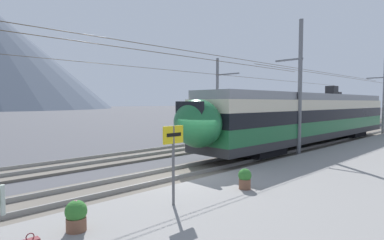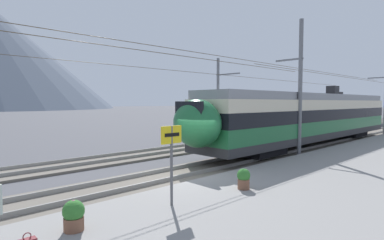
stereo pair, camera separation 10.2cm
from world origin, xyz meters
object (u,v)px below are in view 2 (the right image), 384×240
object	(u,v)px
train_far_track	(319,111)
potted_plant_platform_edge	(74,214)
potted_plant_by_shelter	(244,178)
catenary_mast_far_side	(219,97)
platform_sign	(171,147)
catenary_mast_mid	(299,87)
catenary_mast_east	(384,96)
train_near_platform	(309,117)

from	to	relation	value
train_far_track	potted_plant_platform_edge	distance (m)	33.11
potted_plant_platform_edge	potted_plant_by_shelter	bearing A→B (deg)	-6.49
catenary_mast_far_side	platform_sign	xyz separation A→B (m)	(-14.25, -10.77, -1.72)
train_far_track	catenary_mast_far_side	distance (m)	15.16
catenary_mast_mid	potted_plant_by_shelter	bearing A→B (deg)	-163.62
platform_sign	potted_plant_platform_edge	distance (m)	3.03
platform_sign	potted_plant_platform_edge	bearing A→B (deg)	175.93
train_far_track	potted_plant_platform_edge	world-z (taller)	train_far_track
train_far_track	potted_plant_by_shelter	xyz separation A→B (m)	(-26.42, -9.22, -1.53)
train_far_track	catenary_mast_east	bearing A→B (deg)	-96.40
catenary_mast_far_side	catenary_mast_mid	bearing A→B (deg)	-108.46
train_near_platform	potted_plant_by_shelter	size ratio (longest dim) A/B	34.51
potted_plant_platform_edge	potted_plant_by_shelter	size ratio (longest dim) A/B	1.01
catenary_mast_mid	catenary_mast_far_side	xyz separation A→B (m)	(2.90, 8.69, -0.44)
catenary_mast_mid	catenary_mast_east	size ratio (longest dim) A/B	1.00
catenary_mast_far_side	potted_plant_by_shelter	size ratio (longest dim) A/B	56.32
train_far_track	catenary_mast_mid	size ratio (longest dim) A/B	0.90
catenary_mast_far_side	train_far_track	bearing A→B (deg)	-7.56
train_near_platform	catenary_mast_east	bearing A→B (deg)	-6.05
platform_sign	potted_plant_platform_edge	size ratio (longest dim) A/B	3.22
potted_plant_platform_edge	train_far_track	bearing A→B (deg)	15.06
train_near_platform	potted_plant_platform_edge	distance (m)	18.70
train_far_track	catenary_mast_east	size ratio (longest dim) A/B	0.90
train_near_platform	catenary_mast_mid	xyz separation A→B (m)	(-4.27, -1.36, 1.92)
catenary_mast_mid	platform_sign	world-z (taller)	catenary_mast_mid
catenary_mast_mid	potted_plant_platform_edge	xyz separation A→B (m)	(-14.08, -1.89, -3.44)
catenary_mast_far_side	potted_plant_by_shelter	xyz separation A→B (m)	(-11.46, -11.20, -3.00)
train_near_platform	train_far_track	xyz separation A→B (m)	(13.58, 5.34, 0.01)
train_far_track	catenary_mast_far_side	world-z (taller)	catenary_mast_far_side
potted_plant_by_shelter	train_near_platform	bearing A→B (deg)	16.83
train_near_platform	catenary_mast_mid	bearing A→B (deg)	-162.27
catenary_mast_far_side	catenary_mast_east	bearing A→B (deg)	-31.43
train_near_platform	catenary_mast_far_side	world-z (taller)	catenary_mast_far_side
train_near_platform	potted_plant_by_shelter	bearing A→B (deg)	-163.17
train_far_track	platform_sign	bearing A→B (deg)	-163.26
train_near_platform	catenary_mast_far_side	size ratio (longest dim) A/B	0.61
train_far_track	catenary_mast_mid	bearing A→B (deg)	-159.42
potted_plant_by_shelter	train_far_track	bearing A→B (deg)	19.24
train_near_platform	catenary_mast_east	distance (m)	13.01
potted_plant_by_shelter	platform_sign	bearing A→B (deg)	171.16
catenary_mast_mid	potted_plant_by_shelter	world-z (taller)	catenary_mast_mid
catenary_mast_east	potted_plant_by_shelter	xyz separation A→B (m)	(-25.67, -2.52, -3.19)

